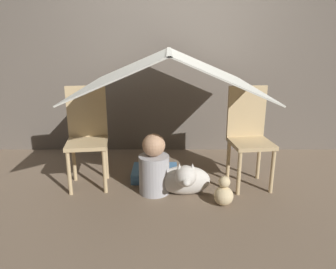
{
  "coord_description": "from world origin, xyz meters",
  "views": [
    {
      "loc": [
        -0.01,
        -2.73,
        1.39
      ],
      "look_at": [
        0.0,
        0.14,
        0.52
      ],
      "focal_mm": 35.0,
      "sensor_mm": 36.0,
      "label": 1
    }
  ],
  "objects_px": {
    "chair_right": "(248,133)",
    "person_front": "(153,167)",
    "dog": "(184,179)",
    "chair_left": "(86,133)"
  },
  "relations": [
    {
      "from": "chair_left",
      "to": "chair_right",
      "type": "height_order",
      "value": "same"
    },
    {
      "from": "chair_left",
      "to": "dog",
      "type": "xyz_separation_m",
      "value": [
        0.91,
        -0.28,
        -0.34
      ]
    },
    {
      "from": "chair_left",
      "to": "person_front",
      "type": "relative_size",
      "value": 1.68
    },
    {
      "from": "chair_right",
      "to": "person_front",
      "type": "bearing_deg",
      "value": -174.57
    },
    {
      "from": "person_front",
      "to": "dog",
      "type": "bearing_deg",
      "value": -15.58
    },
    {
      "from": "dog",
      "to": "chair_left",
      "type": "bearing_deg",
      "value": 162.88
    },
    {
      "from": "dog",
      "to": "chair_right",
      "type": "bearing_deg",
      "value": 24.62
    },
    {
      "from": "chair_right",
      "to": "dog",
      "type": "bearing_deg",
      "value": -162.87
    },
    {
      "from": "chair_left",
      "to": "person_front",
      "type": "xyz_separation_m",
      "value": [
        0.63,
        -0.2,
        -0.26
      ]
    },
    {
      "from": "chair_right",
      "to": "dog",
      "type": "distance_m",
      "value": 0.76
    }
  ]
}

